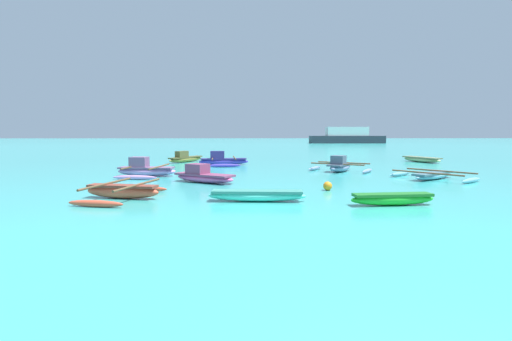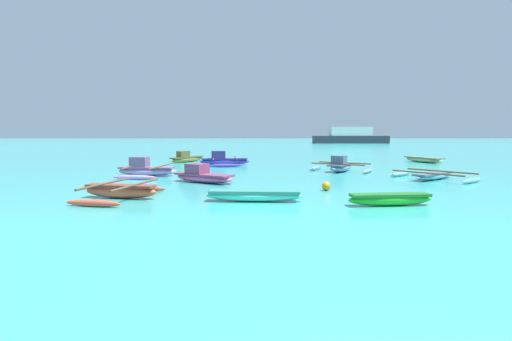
# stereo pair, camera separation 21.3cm
# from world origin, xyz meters

# --- Properties ---
(moored_boat_0) EXTENTS (3.15, 3.64, 0.88)m
(moored_boat_0) POSITION_xyz_m (-3.27, 23.08, 0.29)
(moored_boat_0) COLOR #4A39B8
(moored_boat_0) RESTS_ON ground_plane
(moored_boat_1) EXTENTS (2.18, 3.12, 0.78)m
(moored_boat_1) POSITION_xyz_m (-5.99, 25.45, 0.28)
(moored_boat_1) COLOR olive
(moored_boat_1) RESTS_ON ground_plane
(moored_boat_2) EXTENTS (2.86, 3.30, 0.91)m
(moored_boat_2) POSITION_xyz_m (-6.57, 16.89, 0.30)
(moored_boat_2) COLOR #C788CB
(moored_boat_2) RESTS_ON ground_plane
(moored_boat_3) EXTENTS (2.85, 2.26, 0.76)m
(moored_boat_3) POSITION_xyz_m (-3.57, 14.44, 0.27)
(moored_boat_3) COLOR #D85899
(moored_boat_3) RESTS_ON ground_plane
(moored_boat_4) EXTENTS (3.46, 3.73, 0.36)m
(moored_boat_4) POSITION_xyz_m (6.53, 15.31, 0.17)
(moored_boat_4) COLOR #69ABC0
(moored_boat_4) RESTS_ON ground_plane
(moored_boat_5) EXTENTS (2.52, 0.71, 0.34)m
(moored_boat_5) POSITION_xyz_m (2.43, 9.12, 0.19)
(moored_boat_5) COLOR green
(moored_boat_5) RESTS_ON ground_plane
(moored_boat_6) EXTENTS (1.94, 3.16, 0.36)m
(moored_boat_6) POSITION_xyz_m (10.31, 25.00, 0.20)
(moored_boat_6) COLOR #B5C684
(moored_boat_6) RESTS_ON ground_plane
(moored_boat_7) EXTENTS (3.02, 0.80, 0.33)m
(moored_boat_7) POSITION_xyz_m (-1.45, 9.87, 0.19)
(moored_boat_7) COLOR #53E8CD
(moored_boat_7) RESTS_ON ground_plane
(moored_boat_8) EXTENTS (3.46, 3.01, 0.86)m
(moored_boat_8) POSITION_xyz_m (3.17, 18.77, 0.28)
(moored_boat_8) COLOR #758BAE
(moored_boat_8) RESTS_ON ground_plane
(moored_boat_9) EXTENTS (2.48, 3.45, 0.49)m
(moored_boat_9) POSITION_xyz_m (-5.69, 10.49, 0.22)
(moored_boat_9) COLOR #D54F34
(moored_boat_9) RESTS_ON ground_plane
(mooring_buoy_0) EXTENTS (0.32, 0.32, 0.32)m
(mooring_buoy_0) POSITION_xyz_m (1.15, 12.06, 0.16)
(mooring_buoy_0) COLOR orange
(mooring_buoy_0) RESTS_ON ground_plane
(distant_ferry) EXTENTS (13.21, 2.91, 2.91)m
(distant_ferry) POSITION_xyz_m (16.25, 69.13, 1.18)
(distant_ferry) COLOR #2D333D
(distant_ferry) RESTS_ON ground_plane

